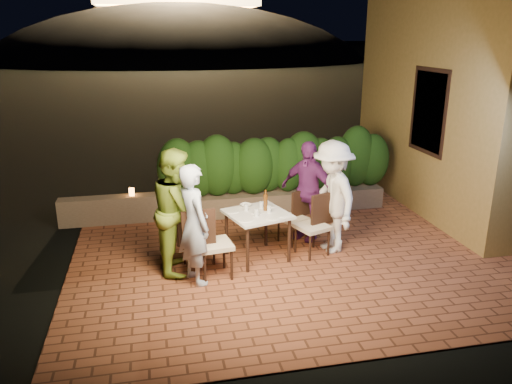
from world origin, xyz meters
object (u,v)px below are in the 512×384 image
object	(u,v)px
chair_left_back	(199,239)
chair_right_back	(293,217)
diner_blue	(194,224)
diner_purple	(307,191)
parapet_lamp	(132,192)
diner_white	(332,197)
dining_table	(257,236)
bowl	(246,205)
beer_bottle	(265,200)
chair_right_front	(312,225)
chair_left_front	(214,243)
diner_green	(177,210)

from	to	relation	value
chair_left_back	chair_right_back	bearing A→B (deg)	-12.06
diner_blue	diner_purple	bearing A→B (deg)	-81.36
chair_right_back	parapet_lamp	size ratio (longest dim) A/B	6.22
parapet_lamp	diner_white	bearing A→B (deg)	-32.48
diner_white	diner_purple	distance (m)	0.62
dining_table	bowl	size ratio (longest dim) A/B	5.03
beer_bottle	chair_right_front	world-z (taller)	beer_bottle
chair_left_front	chair_right_back	xyz separation A→B (m)	(1.44, 0.96, -0.08)
beer_bottle	diner_purple	distance (m)	1.00
chair_left_back	parapet_lamp	distance (m)	2.33
chair_right_back	diner_blue	size ratio (longest dim) A/B	0.51
dining_table	diner_white	world-z (taller)	diner_white
diner_white	diner_green	bearing A→B (deg)	-93.64
chair_right_front	parapet_lamp	xyz separation A→B (m)	(-2.80, 2.09, 0.08)
chair_left_back	parapet_lamp	world-z (taller)	chair_left_back
bowl	chair_left_back	distance (m)	0.94
diner_purple	parapet_lamp	xyz separation A→B (m)	(-2.91, 1.43, -0.28)
chair_left_front	chair_left_back	distance (m)	0.47
diner_green	diner_white	distance (m)	2.42
bowl	chair_right_front	xyz separation A→B (m)	(0.99, -0.36, -0.28)
chair_left_front	diner_blue	distance (m)	0.45
diner_white	chair_left_back	bearing A→B (deg)	-94.92
chair_left_back	parapet_lamp	xyz separation A→B (m)	(-1.02, 2.09, 0.15)
beer_bottle	chair_right_back	bearing A→B (deg)	36.33
bowl	diner_purple	world-z (taller)	diner_purple
diner_blue	parapet_lamp	world-z (taller)	diner_blue
diner_green	parapet_lamp	xyz separation A→B (m)	(-0.72, 2.15, -0.34)
chair_right_front	diner_blue	world-z (taller)	diner_blue
parapet_lamp	chair_left_back	bearing A→B (deg)	-63.91
diner_blue	diner_green	bearing A→B (deg)	1.39
chair_right_front	diner_white	xyz separation A→B (m)	(0.34, 0.09, 0.41)
chair_right_front	diner_green	world-z (taller)	diner_green
bowl	diner_green	distance (m)	1.18
chair_left_back	chair_right_back	world-z (taller)	chair_right_back
chair_right_back	diner_purple	world-z (taller)	diner_purple
chair_right_front	diner_purple	distance (m)	0.76
dining_table	chair_left_back	bearing A→B (deg)	-177.47
diner_white	diner_purple	bearing A→B (deg)	-165.60
chair_left_front	diner_white	xyz separation A→B (m)	(1.94, 0.52, 0.38)
diner_green	diner_purple	bearing A→B (deg)	-66.67
parapet_lamp	diner_purple	bearing A→B (deg)	-26.12
chair_right_back	chair_right_front	bearing A→B (deg)	79.23
chair_left_front	chair_right_front	size ratio (longest dim) A/B	1.06
diner_white	chair_right_front	bearing A→B (deg)	-82.69
bowl	chair_left_back	xyz separation A→B (m)	(-0.79, -0.36, -0.35)
chair_right_front	bowl	bearing A→B (deg)	-40.18
diner_blue	chair_left_back	bearing A→B (deg)	-33.25
diner_purple	chair_left_front	bearing A→B (deg)	-98.65
diner_white	beer_bottle	bearing A→B (deg)	-98.96
beer_bottle	bowl	world-z (taller)	beer_bottle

